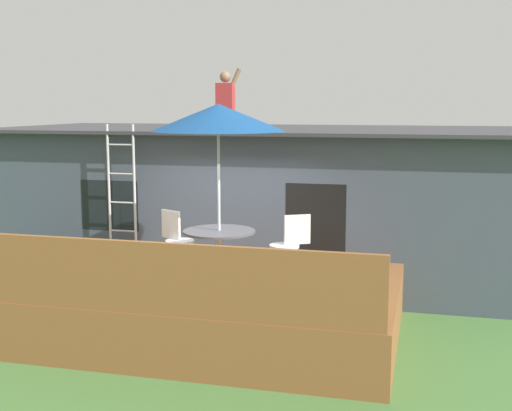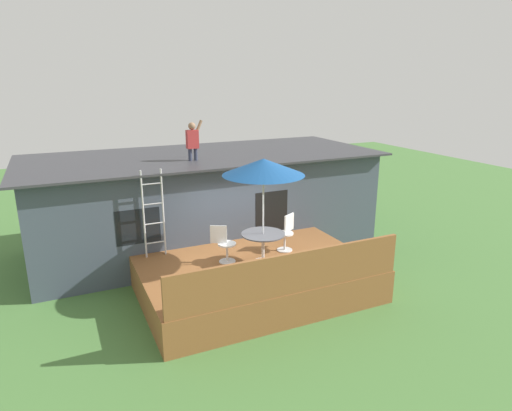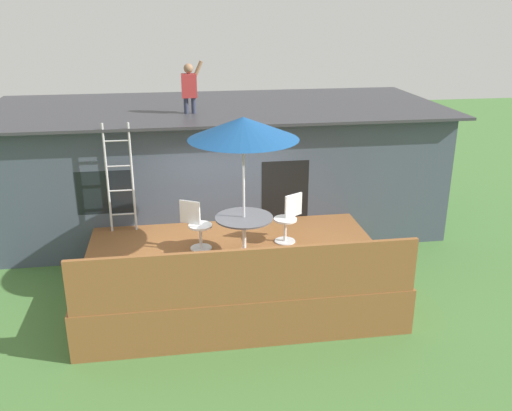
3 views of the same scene
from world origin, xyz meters
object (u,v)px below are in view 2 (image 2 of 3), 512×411
at_px(step_ladder, 153,214).
at_px(person_figure, 193,139).
at_px(patio_table, 263,240).
at_px(patio_chair_right, 286,233).
at_px(patio_chair_left, 224,244).
at_px(patio_umbrella, 263,167).

relative_size(step_ladder, person_figure, 1.98).
xyz_separation_m(patio_table, patio_chair_right, (0.92, 0.52, -0.13)).
bearing_deg(patio_chair_left, patio_table, -0.00).
bearing_deg(patio_table, patio_umbrella, 63.43).
bearing_deg(patio_table, person_figure, 104.97).
bearing_deg(step_ladder, patio_chair_left, -37.20).
xyz_separation_m(patio_umbrella, patio_chair_right, (0.92, 0.52, -1.89)).
height_order(patio_table, step_ladder, step_ladder).
bearing_deg(patio_chair_right, patio_umbrella, -0.00).
bearing_deg(patio_chair_left, person_figure, 116.90).
bearing_deg(step_ladder, person_figure, 42.73).
relative_size(patio_umbrella, patio_chair_right, 2.76).
height_order(step_ladder, patio_chair_left, step_ladder).
relative_size(patio_table, person_figure, 0.94).
xyz_separation_m(patio_umbrella, patio_chair_left, (-0.83, 0.44, -1.89)).
bearing_deg(patio_chair_right, patio_table, -0.00).
height_order(patio_umbrella, step_ladder, patio_umbrella).
height_order(patio_table, patio_umbrella, patio_umbrella).
xyz_separation_m(person_figure, patio_chair_left, (-0.06, -2.44, -2.23)).
xyz_separation_m(step_ladder, person_figure, (1.47, 1.36, 1.59)).
height_order(person_figure, patio_chair_left, person_figure).
bearing_deg(patio_chair_right, step_ladder, -47.14).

